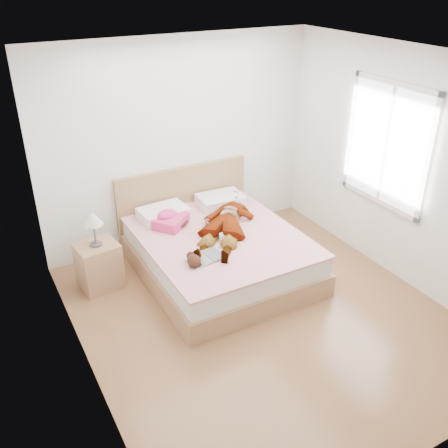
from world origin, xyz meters
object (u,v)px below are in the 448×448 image
object	(u,v)px
phone	(174,210)
bed	(217,249)
magazine	(206,257)
plush_toy	(193,260)
towel	(170,220)
woman	(227,219)
coffee_mug	(223,238)
nightstand	(99,262)

from	to	relation	value
phone	bed	world-z (taller)	bed
phone	magazine	distance (m)	0.93
magazine	plush_toy	distance (m)	0.20
towel	phone	bearing A→B (deg)	31.88
woman	phone	size ratio (longest dim) A/B	18.21
woman	coffee_mug	bearing A→B (deg)	-85.12
bed	coffee_mug	distance (m)	0.37
nightstand	phone	bearing A→B (deg)	6.82
towel	coffee_mug	distance (m)	0.74
magazine	plush_toy	xyz separation A→B (m)	(-0.18, -0.06, 0.06)
bed	magazine	bearing A→B (deg)	-128.37
plush_toy	phone	bearing A→B (deg)	77.62
plush_toy	coffee_mug	bearing A→B (deg)	29.08
woman	towel	distance (m)	0.68
plush_toy	bed	bearing A→B (deg)	43.57
woman	phone	distance (m)	0.64
magazine	nightstand	size ratio (longest dim) A/B	0.47
bed	towel	world-z (taller)	bed
bed	coffee_mug	size ratio (longest dim) A/B	15.76
magazine	coffee_mug	size ratio (longest dim) A/B	3.36
coffee_mug	plush_toy	bearing A→B (deg)	-150.92
woman	plush_toy	distance (m)	0.91
woman	towel	world-z (taller)	woman
coffee_mug	nightstand	distance (m)	1.43
nightstand	magazine	bearing A→B (deg)	-39.33
woman	bed	xyz separation A→B (m)	(-0.17, -0.05, -0.35)
woman	magazine	xyz separation A→B (m)	(-0.53, -0.51, -0.10)
coffee_mug	plush_toy	distance (m)	0.58
phone	plush_toy	distance (m)	1.00
woman	nightstand	bearing A→B (deg)	-150.03
phone	magazine	xyz separation A→B (m)	(-0.03, -0.91, -0.16)
towel	woman	bearing A→B (deg)	-31.01
phone	coffee_mug	xyz separation A→B (m)	(0.29, -0.69, -0.12)
plush_toy	nightstand	bearing A→B (deg)	132.72
towel	nightstand	distance (m)	0.96
woman	magazine	distance (m)	0.74
magazine	nightstand	world-z (taller)	nightstand
woman	magazine	bearing A→B (deg)	-95.56
plush_toy	woman	bearing A→B (deg)	38.60
phone	towel	size ratio (longest dim) A/B	0.18
coffee_mug	plush_toy	world-z (taller)	plush_toy
towel	bed	bearing A→B (deg)	-43.74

